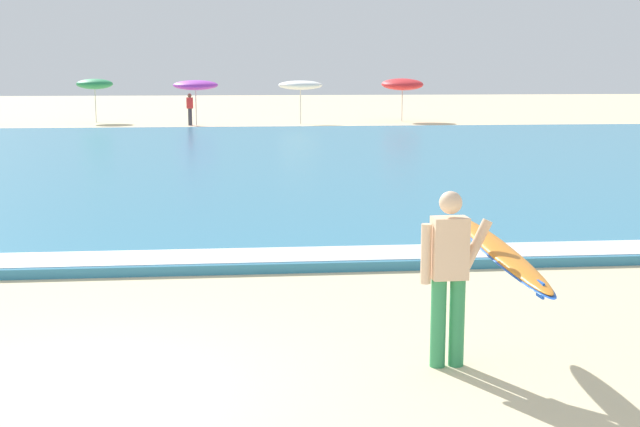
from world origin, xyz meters
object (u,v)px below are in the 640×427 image
Objects in this scene: surfer_with_board at (474,262)px; beach_umbrella_2 at (196,85)px; beach_umbrella_1 at (95,84)px; beach_umbrella_3 at (300,85)px; beach_umbrella_4 at (402,84)px; beachgoer_near_row_left at (190,108)px.

surfer_with_board is 1.15× the size of beach_umbrella_2.
beach_umbrella_1 reaches higher than beach_umbrella_3.
beach_umbrella_3 is (10.57, -2.32, -0.03)m from beach_umbrella_1.
surfer_with_board is 1.11× the size of beach_umbrella_4.
surfer_with_board is 35.23m from beachgoer_near_row_left.
beach_umbrella_2 is 0.97× the size of beach_umbrella_4.
beach_umbrella_4 is (10.80, 2.08, -0.02)m from beach_umbrella_2.
beachgoer_near_row_left is at bearing 97.43° from surfer_with_board.
beachgoer_near_row_left is at bearing -169.08° from beach_umbrella_4.
beach_umbrella_3 is (5.24, 0.41, -0.02)m from beach_umbrella_2.
surfer_with_board is 38.95m from beach_umbrella_1.
surfer_with_board is 35.28m from beach_umbrella_2.
beach_umbrella_2 reaches higher than surfer_with_board.
beach_umbrella_4 reaches higher than surfer_with_board.
beach_umbrella_2 is 11.00m from beach_umbrella_4.
beach_umbrella_1 reaches higher than beach_umbrella_2.
beach_umbrella_1 reaches higher than surfer_with_board.
surfer_with_board is 35.44m from beach_umbrella_3.
beachgoer_near_row_left is at bearing -175.07° from beach_umbrella_3.
beach_umbrella_4 is at bearing 10.92° from beachgoer_near_row_left.
beach_umbrella_4 is at bearing 10.88° from beach_umbrella_2.
beach_umbrella_1 is 16.15m from beach_umbrella_4.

